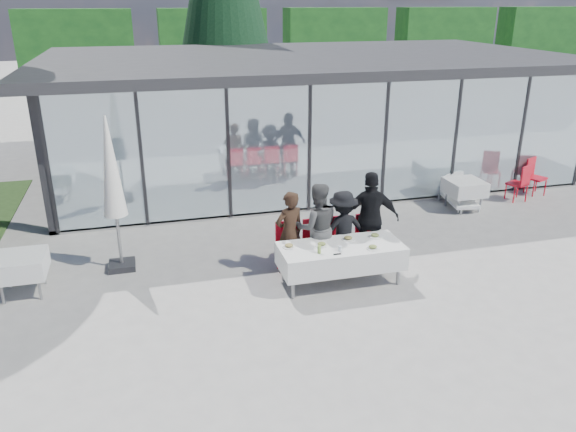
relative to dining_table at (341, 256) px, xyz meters
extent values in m
plane|color=#9A9792|center=(-0.51, -0.28, -0.54)|extent=(90.00, 90.00, 0.00)
cube|color=gray|center=(1.49, 7.72, -0.49)|extent=(14.00, 8.00, 0.10)
cube|color=black|center=(1.49, 11.62, 1.06)|extent=(14.00, 0.20, 3.20)
cube|color=black|center=(-5.41, 7.72, 1.06)|extent=(0.20, 8.00, 3.20)
cube|color=black|center=(8.39, 7.72, 1.06)|extent=(0.20, 8.00, 3.20)
cube|color=silver|center=(1.49, 3.75, 1.06)|extent=(13.60, 0.06, 3.10)
cube|color=#2D2D30|center=(1.49, 7.32, 2.78)|extent=(14.80, 8.80, 0.24)
cube|color=#262628|center=(-5.31, 3.75, 1.06)|extent=(0.08, 0.10, 3.10)
cube|color=#262628|center=(-3.37, 3.75, 1.06)|extent=(0.08, 0.10, 3.10)
cube|color=#262628|center=(-1.43, 3.75, 1.06)|extent=(0.08, 0.10, 3.10)
cube|color=#262628|center=(0.52, 3.75, 1.06)|extent=(0.08, 0.10, 3.10)
cube|color=#262628|center=(2.46, 3.75, 1.06)|extent=(0.08, 0.10, 3.10)
cube|color=#262628|center=(4.40, 3.75, 1.06)|extent=(0.08, 0.10, 3.10)
cube|color=#262628|center=(6.34, 3.75, 1.06)|extent=(0.08, 0.10, 3.10)
cube|color=red|center=(-1.01, 6.22, -0.09)|extent=(0.45, 0.45, 0.90)
cube|color=red|center=(0.49, 6.72, -0.09)|extent=(0.45, 0.45, 0.90)
cube|color=red|center=(2.99, 6.22, -0.09)|extent=(0.45, 0.45, 0.90)
cube|color=red|center=(4.99, 6.92, -0.09)|extent=(0.45, 0.45, 0.90)
cube|color=#133D16|center=(-6.51, 27.72, 1.66)|extent=(6.50, 2.00, 4.40)
cube|color=#133D16|center=(1.49, 27.72, 1.66)|extent=(6.50, 2.00, 4.40)
cube|color=#133D16|center=(9.49, 27.72, 1.66)|extent=(6.50, 2.00, 4.40)
cube|color=#133D16|center=(17.49, 27.72, 1.66)|extent=(6.50, 2.00, 4.40)
cube|color=#133D16|center=(25.49, 27.72, 1.66)|extent=(6.50, 2.00, 4.40)
cube|color=silver|center=(0.00, 0.00, 0.00)|extent=(2.26, 0.96, 0.42)
cylinder|color=gray|center=(-1.00, -0.35, -0.18)|extent=(0.06, 0.06, 0.71)
cylinder|color=gray|center=(1.00, -0.35, -0.18)|extent=(0.06, 0.06, 0.71)
cylinder|color=gray|center=(-1.00, 0.35, -0.18)|extent=(0.06, 0.06, 0.71)
cylinder|color=gray|center=(1.00, 0.35, -0.18)|extent=(0.06, 0.06, 0.71)
imported|color=#322116|center=(-0.80, 0.64, 0.28)|extent=(0.74, 0.74, 1.64)
cube|color=red|center=(-0.80, 0.66, -0.09)|extent=(0.44, 0.44, 0.05)
cube|color=red|center=(-0.80, 0.86, 0.16)|extent=(0.44, 0.04, 0.55)
cylinder|color=red|center=(-0.98, 0.48, -0.32)|extent=(0.04, 0.04, 0.43)
cylinder|color=red|center=(-0.62, 0.48, -0.32)|extent=(0.04, 0.04, 0.43)
cylinder|color=red|center=(-0.98, 0.84, -0.32)|extent=(0.04, 0.04, 0.43)
cylinder|color=red|center=(-0.62, 0.84, -0.32)|extent=(0.04, 0.04, 0.43)
imported|color=#515151|center=(-0.26, 0.64, 0.34)|extent=(0.95, 0.95, 1.75)
cube|color=red|center=(-0.26, 0.66, -0.09)|extent=(0.44, 0.44, 0.05)
cube|color=red|center=(-0.26, 0.86, 0.16)|extent=(0.44, 0.04, 0.55)
cylinder|color=red|center=(-0.44, 0.48, -0.32)|extent=(0.04, 0.04, 0.43)
cylinder|color=red|center=(-0.08, 0.48, -0.32)|extent=(0.04, 0.04, 0.43)
cylinder|color=red|center=(-0.44, 0.84, -0.32)|extent=(0.04, 0.04, 0.43)
cylinder|color=red|center=(-0.08, 0.84, -0.32)|extent=(0.04, 0.04, 0.43)
imported|color=black|center=(0.26, 0.64, 0.24)|extent=(1.08, 1.08, 1.55)
cube|color=red|center=(0.26, 0.66, -0.09)|extent=(0.44, 0.44, 0.05)
cube|color=red|center=(0.26, 0.86, 0.16)|extent=(0.44, 0.04, 0.55)
cylinder|color=red|center=(0.08, 0.48, -0.32)|extent=(0.04, 0.04, 0.43)
cylinder|color=red|center=(0.44, 0.48, -0.32)|extent=(0.04, 0.04, 0.43)
cylinder|color=red|center=(0.08, 0.84, -0.32)|extent=(0.04, 0.04, 0.43)
cylinder|color=red|center=(0.44, 0.84, -0.32)|extent=(0.04, 0.04, 0.43)
imported|color=black|center=(0.83, 0.64, 0.40)|extent=(1.33, 1.33, 1.88)
cube|color=red|center=(0.83, 0.66, -0.09)|extent=(0.44, 0.44, 0.05)
cube|color=red|center=(0.83, 0.86, 0.16)|extent=(0.44, 0.04, 0.55)
cylinder|color=red|center=(0.65, 0.48, -0.32)|extent=(0.04, 0.04, 0.43)
cylinder|color=red|center=(1.01, 0.48, -0.32)|extent=(0.04, 0.04, 0.43)
cylinder|color=red|center=(0.65, 0.84, -0.32)|extent=(0.04, 0.04, 0.43)
cylinder|color=red|center=(1.01, 0.84, -0.32)|extent=(0.04, 0.04, 0.43)
cylinder|color=white|center=(-0.94, 0.16, 0.22)|extent=(0.24, 0.24, 0.01)
ellipsoid|color=#AE8045|center=(-0.94, 0.16, 0.25)|extent=(0.15, 0.15, 0.05)
cylinder|color=white|center=(-0.35, 0.07, 0.22)|extent=(0.24, 0.24, 0.01)
ellipsoid|color=#3B5E23|center=(-0.35, 0.07, 0.25)|extent=(0.15, 0.15, 0.05)
cylinder|color=white|center=(0.21, 0.21, 0.22)|extent=(0.24, 0.24, 0.01)
ellipsoid|color=#AE8045|center=(0.21, 0.21, 0.25)|extent=(0.15, 0.15, 0.05)
cylinder|color=white|center=(0.75, 0.20, 0.22)|extent=(0.24, 0.24, 0.01)
ellipsoid|color=#3B5E23|center=(0.75, 0.20, 0.25)|extent=(0.15, 0.15, 0.05)
cylinder|color=white|center=(0.50, -0.28, 0.22)|extent=(0.24, 0.24, 0.01)
ellipsoid|color=#3B5E23|center=(0.50, -0.28, 0.25)|extent=(0.15, 0.15, 0.05)
cylinder|color=#85AA46|center=(-0.49, -0.21, 0.28)|extent=(0.06, 0.06, 0.14)
cylinder|color=silver|center=(-0.11, -0.22, 0.26)|extent=(0.07, 0.07, 0.10)
cube|color=black|center=(-0.20, -0.35, 0.22)|extent=(0.14, 0.03, 0.01)
cube|color=silver|center=(-5.59, 1.04, 0.02)|extent=(0.86, 0.86, 0.36)
cylinder|color=gray|center=(-5.89, 0.74, -0.18)|extent=(0.05, 0.05, 0.72)
cylinder|color=gray|center=(-5.29, 0.74, -0.18)|extent=(0.05, 0.05, 0.72)
cylinder|color=gray|center=(-5.89, 1.34, -0.18)|extent=(0.05, 0.05, 0.72)
cylinder|color=gray|center=(-5.29, 1.34, -0.18)|extent=(0.05, 0.05, 0.72)
cube|color=silver|center=(4.32, 2.93, 0.02)|extent=(0.86, 0.86, 0.36)
cylinder|color=gray|center=(4.02, 2.63, -0.18)|extent=(0.05, 0.05, 0.72)
cylinder|color=gray|center=(4.62, 2.63, -0.18)|extent=(0.05, 0.05, 0.72)
cylinder|color=gray|center=(4.02, 3.23, -0.18)|extent=(0.05, 0.05, 0.72)
cylinder|color=gray|center=(4.62, 3.23, -0.18)|extent=(0.05, 0.05, 0.72)
cube|color=red|center=(6.78, 3.43, -0.09)|extent=(0.59, 0.59, 0.05)
cube|color=red|center=(6.69, 3.61, 0.16)|extent=(0.41, 0.23, 0.55)
cylinder|color=red|center=(6.60, 3.25, -0.32)|extent=(0.04, 0.04, 0.43)
cylinder|color=red|center=(6.96, 3.25, -0.32)|extent=(0.04, 0.04, 0.43)
cylinder|color=red|center=(6.60, 3.61, -0.32)|extent=(0.04, 0.04, 0.43)
cylinder|color=red|center=(6.96, 3.61, -0.32)|extent=(0.04, 0.04, 0.43)
cube|color=red|center=(5.98, 3.13, -0.09)|extent=(0.58, 0.58, 0.05)
cube|color=red|center=(6.06, 2.95, 0.16)|extent=(0.42, 0.22, 0.55)
cylinder|color=red|center=(5.80, 2.95, -0.32)|extent=(0.04, 0.04, 0.43)
cylinder|color=red|center=(6.16, 2.95, -0.32)|extent=(0.04, 0.04, 0.43)
cylinder|color=red|center=(5.80, 3.31, -0.32)|extent=(0.04, 0.04, 0.43)
cylinder|color=red|center=(6.16, 3.31, -0.32)|extent=(0.04, 0.04, 0.43)
cube|color=black|center=(-3.92, 1.64, -0.48)|extent=(0.50, 0.50, 0.12)
cylinder|color=gray|center=(-3.92, 1.64, 0.81)|extent=(0.06, 0.06, 2.70)
cone|color=silver|center=(-3.92, 1.64, 1.52)|extent=(0.44, 0.44, 1.88)
cube|color=white|center=(4.31, 3.12, -0.36)|extent=(0.80, 1.38, 0.08)
cube|color=white|center=(4.40, 3.66, -0.09)|extent=(0.63, 0.36, 0.54)
cylinder|color=white|center=(4.06, 2.57, -0.47)|extent=(0.04, 0.04, 0.14)
cylinder|color=white|center=(4.56, 2.57, -0.47)|extent=(0.04, 0.04, 0.14)
cylinder|color=white|center=(4.06, 3.67, -0.47)|extent=(0.04, 0.04, 0.14)
cylinder|color=white|center=(4.56, 3.67, -0.47)|extent=(0.04, 0.04, 0.14)
cylinder|color=#382316|center=(-0.01, 12.72, 0.46)|extent=(0.44, 0.44, 2.00)
camera|label=1|loc=(-3.31, -8.73, 4.39)|focal=35.00mm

